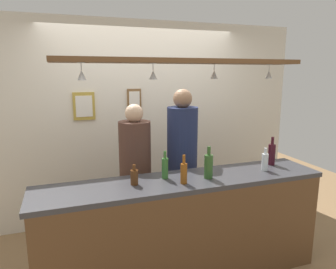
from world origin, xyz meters
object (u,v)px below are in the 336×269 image
(person_left_brown_shirt, at_px, (135,164))
(person_right_navy_shirt, at_px, (182,152))
(bottle_beer_amber_tall, at_px, (184,173))
(bottle_wine_dark_red, at_px, (272,154))
(picture_frame_caricature, at_px, (84,106))
(bottle_soda_clear, at_px, (265,162))
(bottle_beer_green_import, at_px, (165,168))
(picture_frame_crest, at_px, (134,99))
(bottle_champagne_green, at_px, (209,166))
(bottle_beer_brown_stubby, at_px, (134,177))

(person_left_brown_shirt, distance_m, person_right_navy_shirt, 0.55)
(person_right_navy_shirt, height_order, bottle_beer_amber_tall, person_right_navy_shirt)
(bottle_wine_dark_red, distance_m, picture_frame_caricature, 2.26)
(person_right_navy_shirt, height_order, bottle_soda_clear, person_right_navy_shirt)
(bottle_beer_green_import, distance_m, picture_frame_crest, 1.42)
(bottle_beer_amber_tall, bearing_deg, bottle_champagne_green, 11.19)
(bottle_beer_brown_stubby, distance_m, picture_frame_crest, 1.53)
(bottle_wine_dark_red, distance_m, picture_frame_crest, 1.81)
(bottle_beer_amber_tall, distance_m, picture_frame_crest, 1.60)
(bottle_soda_clear, bearing_deg, person_left_brown_shirt, 150.69)
(bottle_beer_brown_stubby, bearing_deg, person_left_brown_shirt, 75.99)
(person_right_navy_shirt, xyz_separation_m, bottle_wine_dark_red, (0.81, -0.51, 0.03))
(bottle_beer_green_import, xyz_separation_m, bottle_beer_amber_tall, (0.11, -0.18, -0.00))
(picture_frame_caricature, bearing_deg, bottle_wine_dark_red, -35.71)
(bottle_beer_green_import, height_order, picture_frame_caricature, picture_frame_caricature)
(bottle_beer_brown_stubby, xyz_separation_m, bottle_beer_green_import, (0.30, 0.06, 0.03))
(person_right_navy_shirt, bearing_deg, bottle_champagne_green, -90.76)
(bottle_beer_green_import, bearing_deg, person_right_navy_shirt, 54.38)
(person_right_navy_shirt, distance_m, picture_frame_crest, 1.01)
(person_left_brown_shirt, distance_m, bottle_beer_green_import, 0.58)
(person_left_brown_shirt, bearing_deg, picture_frame_crest, 76.59)
(bottle_soda_clear, relative_size, bottle_beer_green_import, 0.88)
(person_right_navy_shirt, relative_size, bottle_beer_amber_tall, 6.82)
(person_right_navy_shirt, xyz_separation_m, bottle_soda_clear, (0.62, -0.65, 0.01))
(bottle_wine_dark_red, bearing_deg, picture_frame_caricature, 144.29)
(bottle_beer_brown_stubby, xyz_separation_m, bottle_soda_clear, (1.32, -0.05, 0.02))
(person_left_brown_shirt, xyz_separation_m, bottle_wine_dark_red, (1.35, -0.51, 0.13))
(person_left_brown_shirt, relative_size, bottle_champagne_green, 5.43)
(person_right_navy_shirt, xyz_separation_m, picture_frame_caricature, (-0.99, 0.78, 0.47))
(person_left_brown_shirt, distance_m, bottle_beer_brown_stubby, 0.63)
(person_right_navy_shirt, distance_m, bottle_beer_brown_stubby, 0.92)
(bottle_beer_brown_stubby, height_order, picture_frame_caricature, picture_frame_caricature)
(bottle_wine_dark_red, relative_size, bottle_champagne_green, 1.00)
(bottle_soda_clear, distance_m, bottle_beer_amber_tall, 0.90)
(bottle_champagne_green, bearing_deg, picture_frame_caricature, 123.90)
(bottle_beer_brown_stubby, bearing_deg, bottle_beer_green_import, 11.86)
(bottle_wine_dark_red, xyz_separation_m, bottle_champagne_green, (-0.82, -0.16, 0.00))
(person_right_navy_shirt, height_order, picture_frame_caricature, person_right_navy_shirt)
(person_left_brown_shirt, distance_m, bottle_wine_dark_red, 1.45)
(person_right_navy_shirt, relative_size, bottle_wine_dark_red, 5.91)
(person_left_brown_shirt, height_order, bottle_champagne_green, person_left_brown_shirt)
(bottle_wine_dark_red, distance_m, bottle_beer_brown_stubby, 1.51)
(bottle_wine_dark_red, bearing_deg, bottle_beer_amber_tall, -168.87)
(person_right_navy_shirt, distance_m, bottle_beer_green_import, 0.67)
(bottle_soda_clear, height_order, bottle_beer_green_import, bottle_beer_green_import)
(person_left_brown_shirt, distance_m, bottle_beer_amber_tall, 0.78)
(bottle_champagne_green, distance_m, bottle_beer_brown_stubby, 0.69)
(bottle_soda_clear, distance_m, picture_frame_crest, 1.82)
(person_right_navy_shirt, relative_size, bottle_soda_clear, 7.71)
(bottle_beer_amber_tall, xyz_separation_m, picture_frame_crest, (-0.08, 1.51, 0.52))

